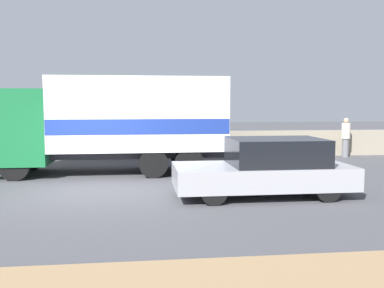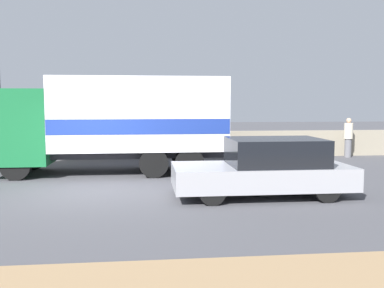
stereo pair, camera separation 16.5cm
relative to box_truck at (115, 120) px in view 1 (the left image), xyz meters
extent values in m
plane|color=#47474C|center=(-0.48, -3.11, -1.76)|extent=(80.00, 80.00, 0.00)
cube|color=gray|center=(-0.48, 3.75, -1.20)|extent=(60.00, 0.35, 1.11)
cube|color=#196B38|center=(-2.94, 0.00, -0.18)|extent=(1.85, 2.49, 2.33)
cube|color=#2D2D33|center=(0.78, 0.00, -1.09)|extent=(5.58, 1.36, 0.25)
cube|color=white|center=(0.78, 0.00, 0.21)|extent=(5.58, 2.47, 2.34)
cube|color=navy|center=(0.78, 0.00, -0.16)|extent=(5.56, 2.49, 0.47)
cylinder|color=black|center=(-2.94, -1.06, -1.30)|extent=(0.91, 0.28, 0.91)
cylinder|color=black|center=(-2.94, 1.06, -1.30)|extent=(0.91, 0.28, 0.91)
cylinder|color=black|center=(2.32, -1.06, -1.30)|extent=(0.91, 0.28, 0.91)
cylinder|color=black|center=(2.32, 1.06, -1.30)|extent=(0.91, 0.28, 0.91)
cylinder|color=black|center=(1.20, -1.06, -1.30)|extent=(0.91, 0.28, 0.91)
cylinder|color=black|center=(1.20, 1.06, -1.30)|extent=(0.91, 0.28, 0.91)
cube|color=#9E9EA3|center=(3.81, -4.03, -1.25)|extent=(4.37, 1.88, 0.55)
cube|color=black|center=(4.16, -4.03, -0.64)|extent=(2.27, 1.73, 0.66)
cylinder|color=black|center=(2.45, -4.85, -1.45)|extent=(0.62, 0.20, 0.62)
cylinder|color=black|center=(2.45, -3.21, -1.45)|extent=(0.62, 0.20, 0.62)
cylinder|color=black|center=(5.16, -4.85, -1.45)|extent=(0.62, 0.20, 0.62)
cylinder|color=black|center=(5.16, -3.21, -1.45)|extent=(0.62, 0.20, 0.62)
cylinder|color=slate|center=(9.56, 3.08, -1.35)|extent=(0.28, 0.28, 0.80)
cylinder|color=beige|center=(9.56, 3.08, -0.62)|extent=(0.37, 0.37, 0.67)
sphere|color=tan|center=(9.56, 3.08, -0.18)|extent=(0.22, 0.22, 0.22)
camera|label=1|loc=(0.81, -14.25, 0.56)|focal=40.00mm
camera|label=2|loc=(0.98, -14.27, 0.56)|focal=40.00mm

